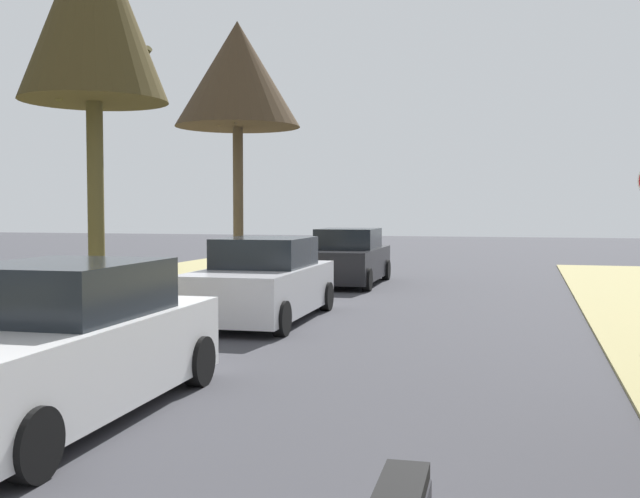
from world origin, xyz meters
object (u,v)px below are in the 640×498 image
object	(u,v)px
street_tree_left_far	(237,75)
parked_sedan_white	(57,347)
street_tree_left_mid_b	(93,8)
parked_sedan_silver	(263,282)
parked_sedan_black	(347,259)

from	to	relation	value
street_tree_left_far	parked_sedan_white	world-z (taller)	street_tree_left_far
street_tree_left_far	parked_sedan_white	distance (m)	15.21
street_tree_left_mid_b	parked_sedan_white	distance (m)	9.33
street_tree_left_mid_b	street_tree_left_far	world-z (taller)	street_tree_left_mid_b
street_tree_left_mid_b	parked_sedan_silver	world-z (taller)	street_tree_left_mid_b
parked_sedan_white	parked_sedan_silver	world-z (taller)	same
parked_sedan_black	street_tree_left_mid_b	bearing A→B (deg)	-114.68
street_tree_left_far	parked_sedan_silver	xyz separation A→B (m)	(3.23, -6.93, -5.25)
street_tree_left_mid_b	street_tree_left_far	bearing A→B (deg)	88.28
parked_sedan_silver	parked_sedan_black	size ratio (longest dim) A/B	1.00
street_tree_left_mid_b	parked_sedan_black	world-z (taller)	street_tree_left_mid_b
street_tree_left_far	parked_sedan_white	bearing A→B (deg)	-75.91
parked_sedan_white	street_tree_left_far	bearing A→B (deg)	104.09
street_tree_left_mid_b	parked_sedan_silver	distance (m)	6.38
street_tree_left_mid_b	parked_sedan_white	bearing A→B (deg)	-61.12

